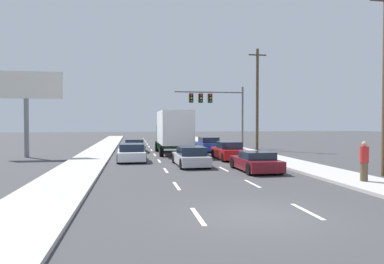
% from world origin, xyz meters
% --- Properties ---
extents(ground_plane, '(140.00, 140.00, 0.00)m').
position_xyz_m(ground_plane, '(0.00, 25.00, 0.00)').
color(ground_plane, '#3D3D3F').
extents(sidewalk_right, '(2.70, 80.00, 0.14)m').
position_xyz_m(sidewalk_right, '(6.60, 20.00, 0.07)').
color(sidewalk_right, '#B2AFA8').
rests_on(sidewalk_right, ground_plane).
extents(sidewalk_left, '(2.70, 80.00, 0.14)m').
position_xyz_m(sidewalk_left, '(-6.60, 20.00, 0.07)').
color(sidewalk_left, '#B2AFA8').
rests_on(sidewalk_left, ground_plane).
extents(lane_markings, '(3.54, 57.00, 0.01)m').
position_xyz_m(lane_markings, '(0.00, 22.68, 0.00)').
color(lane_markings, silver).
rests_on(lane_markings, ground_plane).
extents(car_gray, '(1.97, 4.08, 1.18)m').
position_xyz_m(car_gray, '(-3.36, 23.36, 0.55)').
color(car_gray, slate).
rests_on(car_gray, ground_plane).
extents(car_white, '(2.04, 4.29, 1.24)m').
position_xyz_m(car_white, '(-3.64, 15.48, 0.58)').
color(car_white, white).
rests_on(car_white, ground_plane).
extents(box_truck, '(2.70, 7.78, 3.69)m').
position_xyz_m(box_truck, '(-0.08, 20.34, 2.11)').
color(box_truck, white).
rests_on(box_truck, ground_plane).
extents(car_silver, '(1.93, 4.41, 1.23)m').
position_xyz_m(car_silver, '(0.05, 12.05, 0.57)').
color(car_silver, '#B7BABF').
rests_on(car_silver, ground_plane).
extents(car_blue, '(1.93, 4.44, 1.35)m').
position_xyz_m(car_blue, '(3.54, 23.00, 0.62)').
color(car_blue, '#1E389E').
rests_on(car_blue, ground_plane).
extents(car_red, '(1.88, 4.31, 1.32)m').
position_xyz_m(car_red, '(3.45, 15.42, 0.60)').
color(car_red, red).
rests_on(car_red, ground_plane).
extents(car_maroon, '(1.97, 4.03, 1.12)m').
position_xyz_m(car_maroon, '(3.23, 9.00, 0.52)').
color(car_maroon, maroon).
rests_on(car_maroon, ground_plane).
extents(traffic_signal_mast, '(7.51, 0.69, 6.59)m').
position_xyz_m(traffic_signal_mast, '(4.80, 27.01, 4.92)').
color(traffic_signal_mast, '#595B56').
rests_on(traffic_signal_mast, ground_plane).
extents(utility_pole_mid, '(1.80, 0.28, 10.00)m').
position_xyz_m(utility_pole_mid, '(8.66, 23.69, 5.14)').
color(utility_pole_mid, brown).
rests_on(utility_pole_mid, ground_plane).
extents(roadside_billboard, '(5.49, 0.36, 6.72)m').
position_xyz_m(roadside_billboard, '(-11.72, 19.59, 4.98)').
color(roadside_billboard, slate).
rests_on(roadside_billboard, ground_plane).
extents(pedestrian_near_corner, '(0.38, 0.38, 1.76)m').
position_xyz_m(pedestrian_near_corner, '(6.51, 4.22, 1.02)').
color(pedestrian_near_corner, brown).
rests_on(pedestrian_near_corner, sidewalk_right).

